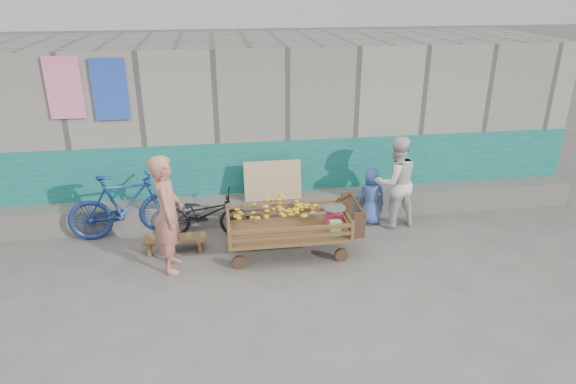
{
  "coord_description": "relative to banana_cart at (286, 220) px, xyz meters",
  "views": [
    {
      "loc": [
        -0.65,
        -6.07,
        4.09
      ],
      "look_at": [
        0.42,
        1.2,
        1.0
      ],
      "focal_mm": 32.0,
      "sensor_mm": 36.0,
      "label": 1
    }
  ],
  "objects": [
    {
      "name": "banana_cart",
      "position": [
        0.0,
        0.0,
        0.0
      ],
      "size": [
        2.08,
        0.95,
        0.89
      ],
      "color": "brown",
      "rests_on": "ground"
    },
    {
      "name": "child",
      "position": [
        1.65,
        0.88,
        -0.09
      ],
      "size": [
        0.53,
        0.36,
        1.03
      ],
      "primitive_type": "imported",
      "rotation": [
        0.0,
        0.0,
        3.07
      ],
      "color": "#3B5BA8",
      "rests_on": "ground"
    },
    {
      "name": "woman",
      "position": [
        2.03,
        0.75,
        0.22
      ],
      "size": [
        0.88,
        0.73,
        1.63
      ],
      "primitive_type": "imported",
      "rotation": [
        0.0,
        0.0,
        3.3
      ],
      "color": "silver",
      "rests_on": "ground"
    },
    {
      "name": "vendor_man",
      "position": [
        -1.76,
        -0.18,
        0.3
      ],
      "size": [
        0.44,
        0.67,
        1.8
      ],
      "primitive_type": "imported",
      "rotation": [
        0.0,
        0.0,
        1.59
      ],
      "color": "#BA715D",
      "rests_on": "ground"
    },
    {
      "name": "bicycle_blue",
      "position": [
        -2.56,
        1.0,
        -0.04
      ],
      "size": [
        1.91,
        0.77,
        1.12
      ],
      "primitive_type": "imported",
      "rotation": [
        0.0,
        0.0,
        1.7
      ],
      "color": "navy",
      "rests_on": "ground"
    },
    {
      "name": "ground",
      "position": [
        -0.36,
        -1.05,
        -0.6
      ],
      "size": [
        80.0,
        80.0,
        0.0
      ],
      "primitive_type": "plane",
      "color": "#56534D",
      "rests_on": "ground"
    },
    {
      "name": "bicycle_dark",
      "position": [
        -1.26,
        0.81,
        -0.19
      ],
      "size": [
        1.61,
        0.76,
        0.81
      ],
      "primitive_type": "imported",
      "rotation": [
        0.0,
        0.0,
        1.43
      ],
      "color": "black",
      "rests_on": "ground"
    },
    {
      "name": "building_wall",
      "position": [
        -0.36,
        3.0,
        0.87
      ],
      "size": [
        12.0,
        3.5,
        3.0
      ],
      "color": "gray",
      "rests_on": "ground"
    },
    {
      "name": "bench",
      "position": [
        -1.75,
        0.34,
        -0.42
      ],
      "size": [
        0.98,
        0.3,
        0.25
      ],
      "color": "brown",
      "rests_on": "ground"
    }
  ]
}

